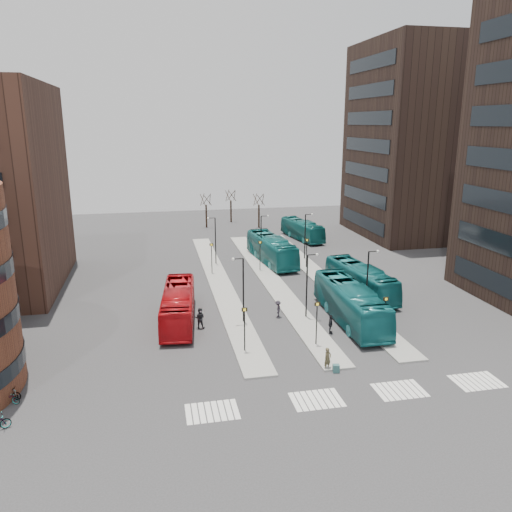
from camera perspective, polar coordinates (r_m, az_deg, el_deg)
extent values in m
plane|color=#2D2D2F|center=(32.00, 11.14, -19.25)|extent=(160.00, 160.00, 0.00)
cube|color=gray|center=(57.44, -4.17, -3.07)|extent=(2.50, 45.00, 0.15)
cube|color=gray|center=(58.48, 1.67, -2.71)|extent=(2.50, 45.00, 0.15)
cube|color=gray|center=(60.09, 7.25, -2.33)|extent=(2.50, 45.00, 0.15)
cube|color=navy|center=(38.20, 9.13, -12.57)|extent=(0.53, 0.45, 0.60)
imported|color=#B60E14|center=(46.68, -8.88, -5.56)|extent=(3.86, 11.79, 3.22)
imported|color=#146267|center=(47.00, 10.74, -5.28)|extent=(3.14, 12.79, 3.55)
imported|color=#146565|center=(65.54, 1.77, 0.78)|extent=(4.31, 12.91, 3.53)
imported|color=#135E62|center=(54.41, 11.85, -2.69)|extent=(4.01, 11.89, 3.25)
imported|color=#125C5B|center=(79.10, 5.29, 3.01)|extent=(4.37, 11.11, 3.02)
imported|color=#49432C|center=(38.24, 8.19, -11.55)|extent=(0.75, 0.64, 1.73)
imported|color=black|center=(45.21, -6.45, -7.06)|extent=(1.10, 0.97, 1.90)
imported|color=black|center=(44.40, 8.51, -7.72)|extent=(0.73, 1.05, 1.66)
imported|color=black|center=(47.51, 2.52, -6.05)|extent=(0.84, 1.15, 1.61)
imported|color=gray|center=(38.05, -26.33, -13.90)|extent=(1.60, 0.83, 0.92)
imported|color=gray|center=(37.64, -26.51, -14.29)|extent=(1.77, 1.10, 0.88)
cube|color=silver|center=(33.39, -7.72, -17.48)|extent=(0.35, 2.40, 0.01)
cube|color=silver|center=(33.41, -6.95, -17.43)|extent=(0.35, 2.40, 0.01)
cube|color=silver|center=(33.44, -6.19, -17.37)|extent=(0.35, 2.40, 0.01)
cube|color=silver|center=(33.47, -5.42, -17.31)|extent=(0.35, 2.40, 0.01)
cube|color=silver|center=(33.51, -4.66, -17.25)|extent=(0.35, 2.40, 0.01)
cube|color=silver|center=(33.55, -3.90, -17.19)|extent=(0.35, 2.40, 0.01)
cube|color=silver|center=(33.60, -3.14, -17.12)|extent=(0.35, 2.40, 0.01)
cube|color=silver|center=(33.65, -2.39, -17.05)|extent=(0.35, 2.40, 0.01)
cube|color=silver|center=(34.41, 4.47, -16.30)|extent=(0.35, 2.40, 0.01)
cube|color=silver|center=(34.52, 5.18, -16.21)|extent=(0.35, 2.40, 0.01)
cube|color=silver|center=(34.64, 5.89, -16.12)|extent=(0.35, 2.40, 0.01)
cube|color=silver|center=(34.75, 6.59, -16.02)|extent=(0.35, 2.40, 0.01)
cube|color=silver|center=(34.88, 7.29, -15.92)|extent=(0.35, 2.40, 0.01)
cube|color=silver|center=(35.00, 7.98, -15.83)|extent=(0.35, 2.40, 0.01)
cube|color=silver|center=(35.14, 8.66, -15.73)|extent=(0.35, 2.40, 0.01)
cube|color=silver|center=(35.27, 9.34, -15.63)|extent=(0.35, 2.40, 0.01)
cube|color=silver|center=(36.36, 13.92, -14.89)|extent=(0.35, 2.40, 0.01)
cube|color=silver|center=(36.53, 14.54, -14.78)|extent=(0.35, 2.40, 0.01)
cube|color=silver|center=(36.71, 15.16, -14.67)|extent=(0.35, 2.40, 0.01)
cube|color=silver|center=(36.89, 15.78, -14.56)|extent=(0.35, 2.40, 0.01)
cube|color=silver|center=(37.08, 16.39, -14.45)|extent=(0.35, 2.40, 0.01)
cube|color=silver|center=(37.27, 16.99, -14.34)|extent=(0.35, 2.40, 0.01)
cube|color=silver|center=(37.46, 17.58, -14.23)|extent=(0.35, 2.40, 0.01)
cube|color=silver|center=(37.66, 18.17, -14.12)|extent=(0.35, 2.40, 0.01)
cube|color=silver|center=(39.14, 22.10, -13.34)|extent=(0.35, 2.40, 0.01)
cube|color=silver|center=(39.36, 22.63, -13.22)|extent=(0.35, 2.40, 0.01)
cube|color=silver|center=(39.59, 23.16, -13.11)|extent=(0.35, 2.40, 0.01)
cube|color=silver|center=(39.83, 23.68, -13.00)|extent=(0.35, 2.40, 0.01)
cube|color=silver|center=(40.06, 24.19, -12.89)|extent=(0.35, 2.40, 0.01)
cube|color=silver|center=(40.30, 24.70, -12.78)|extent=(0.35, 2.40, 0.01)
cube|color=silver|center=(40.54, 25.20, -12.67)|extent=(0.35, 2.40, 0.01)
cube|color=silver|center=(40.79, 25.70, -12.56)|extent=(0.35, 2.40, 0.01)
cube|color=black|center=(54.16, 26.43, -3.09)|extent=(0.12, 16.00, 2.00)
cube|color=black|center=(53.16, 26.92, 1.02)|extent=(0.12, 16.00, 2.00)
cube|color=#2D2019|center=(85.77, 18.81, 12.32)|extent=(20.00, 20.00, 30.00)
cube|color=black|center=(82.59, 12.02, 3.96)|extent=(0.12, 16.00, 2.00)
cube|color=black|center=(81.94, 12.18, 6.70)|extent=(0.12, 16.00, 2.00)
cube|color=black|center=(81.48, 12.33, 9.49)|extent=(0.12, 16.00, 2.00)
cube|color=black|center=(81.22, 12.49, 12.29)|extent=(0.12, 16.00, 2.00)
cube|color=black|center=(81.15, 12.65, 15.11)|extent=(0.12, 16.00, 2.00)
cube|color=black|center=(81.28, 12.82, 17.93)|extent=(0.12, 16.00, 2.00)
cube|color=black|center=(81.60, 13.00, 20.73)|extent=(0.12, 16.00, 2.00)
cylinder|color=black|center=(40.08, -1.31, -8.47)|extent=(0.10, 0.10, 3.50)
cube|color=black|center=(39.42, -1.33, -6.13)|extent=(0.45, 0.10, 0.30)
cube|color=yellow|center=(39.36, -1.31, -6.16)|extent=(0.20, 0.02, 0.20)
cylinder|color=black|center=(60.68, -5.08, -0.30)|extent=(0.10, 0.10, 3.50)
cube|color=black|center=(60.24, -5.12, 1.30)|extent=(0.45, 0.10, 0.30)
cube|color=yellow|center=(60.18, -5.12, 1.29)|extent=(0.20, 0.02, 0.20)
cylinder|color=black|center=(41.49, 6.94, -7.74)|extent=(0.10, 0.10, 3.50)
cube|color=black|center=(40.85, 7.01, -5.47)|extent=(0.45, 0.10, 0.30)
cube|color=yellow|center=(40.79, 7.04, -5.50)|extent=(0.20, 0.02, 0.20)
cylinder|color=black|center=(61.62, 0.46, -0.01)|extent=(0.10, 0.10, 3.50)
cube|color=black|center=(61.19, 0.47, 1.58)|extent=(0.45, 0.10, 0.30)
cube|color=yellow|center=(61.13, 0.48, 1.56)|extent=(0.20, 0.02, 0.20)
cylinder|color=black|center=(43.68, 14.48, -6.93)|extent=(0.10, 0.10, 3.50)
cube|color=black|center=(43.07, 14.63, -4.77)|extent=(0.45, 0.10, 0.30)
cube|color=yellow|center=(43.02, 14.66, -4.79)|extent=(0.20, 0.02, 0.20)
cylinder|color=black|center=(63.12, 5.79, 0.28)|extent=(0.10, 0.10, 3.50)
cube|color=black|center=(62.70, 5.84, 1.83)|extent=(0.45, 0.10, 0.30)
cube|color=yellow|center=(62.64, 5.85, 1.82)|extent=(0.20, 0.02, 0.20)
cylinder|color=black|center=(45.30, -1.46, -3.95)|extent=(0.14, 0.14, 6.00)
cylinder|color=black|center=(44.34, -2.05, -0.32)|extent=(0.90, 0.08, 0.08)
sphere|color=silver|center=(44.27, -2.63, -0.35)|extent=(0.24, 0.24, 0.24)
cylinder|color=black|center=(64.34, -4.65, 1.74)|extent=(0.14, 0.14, 6.00)
cylinder|color=black|center=(63.67, -5.11, 4.35)|extent=(0.90, 0.08, 0.08)
sphere|color=silver|center=(63.62, -5.51, 4.33)|extent=(0.24, 0.24, 0.24)
cylinder|color=black|center=(46.68, 5.82, -3.44)|extent=(0.14, 0.14, 6.00)
cylinder|color=black|center=(45.96, 6.45, 0.15)|extent=(0.90, 0.08, 0.08)
sphere|color=silver|center=(46.10, 6.99, 0.18)|extent=(0.24, 0.24, 0.24)
cylinder|color=black|center=(65.32, 0.58, 1.99)|extent=(0.14, 0.14, 6.00)
cylinder|color=black|center=(64.80, 0.98, 4.59)|extent=(0.90, 0.08, 0.08)
sphere|color=silver|center=(64.90, 1.37, 4.61)|extent=(0.24, 0.24, 0.24)
cylinder|color=black|center=(48.77, 12.57, -2.92)|extent=(0.14, 0.14, 6.00)
cylinder|color=black|center=(48.13, 13.26, 0.52)|extent=(0.90, 0.08, 0.08)
sphere|color=silver|center=(48.32, 13.75, 0.54)|extent=(0.24, 0.24, 0.24)
cylinder|color=black|center=(66.82, 5.62, 2.22)|extent=(0.14, 0.14, 6.00)
cylinder|color=black|center=(66.36, 6.06, 4.76)|extent=(0.90, 0.08, 0.08)
sphere|color=silver|center=(66.50, 6.43, 4.77)|extent=(0.24, 0.24, 0.24)
cylinder|color=black|center=(88.08, -5.70, 4.56)|extent=(0.30, 0.30, 4.00)
cylinder|color=black|center=(87.68, -5.29, 6.44)|extent=(0.10, 1.56, 1.95)
cylinder|color=black|center=(88.28, -5.65, 6.49)|extent=(1.48, 0.59, 1.97)
cylinder|color=black|center=(87.95, -6.14, 6.45)|extent=(0.90, 1.31, 1.99)
cylinder|color=black|center=(87.14, -6.09, 6.37)|extent=(0.89, 1.31, 1.99)
cylinder|color=black|center=(86.97, -5.56, 6.37)|extent=(1.48, 0.58, 1.97)
cylinder|color=black|center=(92.62, -2.88, 5.13)|extent=(0.30, 0.30, 4.00)
cylinder|color=black|center=(92.27, -2.47, 6.92)|extent=(0.10, 1.56, 1.95)
cylinder|color=black|center=(92.85, -2.83, 6.97)|extent=(1.48, 0.59, 1.97)
cylinder|color=black|center=(92.48, -3.29, 6.93)|extent=(0.90, 1.31, 1.99)
cylinder|color=black|center=(91.68, -3.21, 6.86)|extent=(0.89, 1.31, 1.99)
cylinder|color=black|center=(91.55, -2.70, 6.85)|extent=(1.48, 0.58, 1.97)
cylinder|color=black|center=(87.52, 0.33, 4.57)|extent=(0.30, 0.30, 4.00)
cylinder|color=black|center=(87.19, 0.79, 6.46)|extent=(0.10, 1.56, 1.95)
cylinder|color=black|center=(87.73, 0.38, 6.51)|extent=(1.48, 0.59, 1.97)
cylinder|color=black|center=(87.32, -0.09, 6.47)|extent=(0.90, 1.31, 1.99)
cylinder|color=black|center=(86.53, 0.02, 6.39)|extent=(0.89, 1.31, 1.99)
cylinder|color=black|center=(86.44, 0.57, 6.38)|extent=(1.48, 0.58, 1.97)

